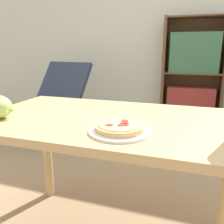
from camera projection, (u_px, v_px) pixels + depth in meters
name	position (u px, v px, depth m)	size (l,w,h in m)	color
wall_back	(175.00, 30.00, 3.30)	(8.00, 0.05, 2.60)	silver
dining_table	(112.00, 138.00, 1.15)	(1.29, 0.73, 0.73)	tan
pizza_on_plate	(120.00, 129.00, 0.92)	(0.24, 0.24, 0.04)	white
lounge_chair_near	(56.00, 112.00, 2.95)	(0.76, 0.85, 0.88)	black
bookshelf	(192.00, 78.00, 3.20)	(0.79, 0.32, 1.46)	brown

